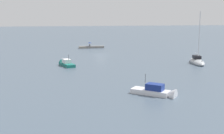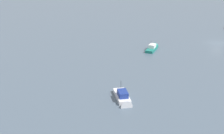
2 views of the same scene
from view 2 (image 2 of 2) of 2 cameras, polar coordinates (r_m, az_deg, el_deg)
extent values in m
plane|color=#475666|center=(82.63, 19.36, 4.34)|extent=(500.00, 500.00, 0.00)
cube|color=silver|center=(48.05, 1.88, -5.68)|extent=(5.09, 4.77, 0.85)
cone|color=silver|center=(45.83, 2.57, -7.07)|extent=(2.53, 2.53, 1.80)
cube|color=navy|center=(47.14, 2.05, -5.08)|extent=(2.63, 2.55, 0.85)
cube|color=#283847|center=(46.58, 2.22, -5.35)|extent=(0.96, 1.09, 0.60)
cylinder|color=black|center=(47.94, 1.71, -3.27)|extent=(0.05, 0.05, 1.19)
cube|color=#197266|center=(72.17, 7.52, 3.26)|extent=(3.08, 5.21, 0.82)
cone|color=#197266|center=(74.44, 8.02, 3.77)|extent=(2.13, 2.13, 1.73)
cube|color=white|center=(72.48, 7.67, 4.00)|extent=(1.91, 2.45, 0.82)
cube|color=#283847|center=(73.01, 7.80, 4.15)|extent=(1.27, 0.45, 0.57)
cylinder|color=black|center=(70.97, 7.43, 4.48)|extent=(0.05, 0.05, 1.14)
camera|label=1|loc=(39.95, -49.85, -3.41)|focal=46.25mm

